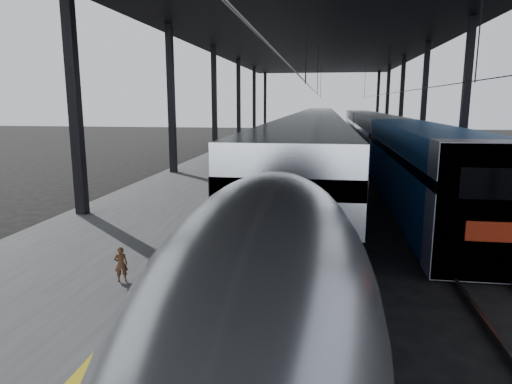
# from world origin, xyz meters

# --- Properties ---
(ground) EXTENTS (160.00, 160.00, 0.00)m
(ground) POSITION_xyz_m (0.00, 0.00, 0.00)
(ground) COLOR black
(ground) RESTS_ON ground
(platform) EXTENTS (6.00, 80.00, 1.00)m
(platform) POSITION_xyz_m (-3.50, 20.00, 0.50)
(platform) COLOR #4C4C4F
(platform) RESTS_ON ground
(yellow_strip) EXTENTS (0.30, 80.00, 0.01)m
(yellow_strip) POSITION_xyz_m (-0.70, 20.00, 1.00)
(yellow_strip) COLOR yellow
(yellow_strip) RESTS_ON platform
(rails) EXTENTS (6.52, 80.00, 0.16)m
(rails) POSITION_xyz_m (4.50, 20.00, 0.08)
(rails) COLOR slate
(rails) RESTS_ON ground
(canopy) EXTENTS (18.00, 75.00, 9.47)m
(canopy) POSITION_xyz_m (1.90, 20.00, 9.12)
(canopy) COLOR black
(canopy) RESTS_ON ground
(tgv_train) EXTENTS (2.91, 65.20, 4.17)m
(tgv_train) POSITION_xyz_m (2.00, 22.74, 1.95)
(tgv_train) COLOR #AAADB1
(tgv_train) RESTS_ON ground
(second_train) EXTENTS (2.81, 56.05, 3.86)m
(second_train) POSITION_xyz_m (7.00, 30.01, 1.96)
(second_train) COLOR #164E92
(second_train) RESTS_ON ground
(child) EXTENTS (0.34, 0.29, 0.79)m
(child) POSITION_xyz_m (-1.69, -0.74, 1.39)
(child) COLOR #51301B
(child) RESTS_ON platform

